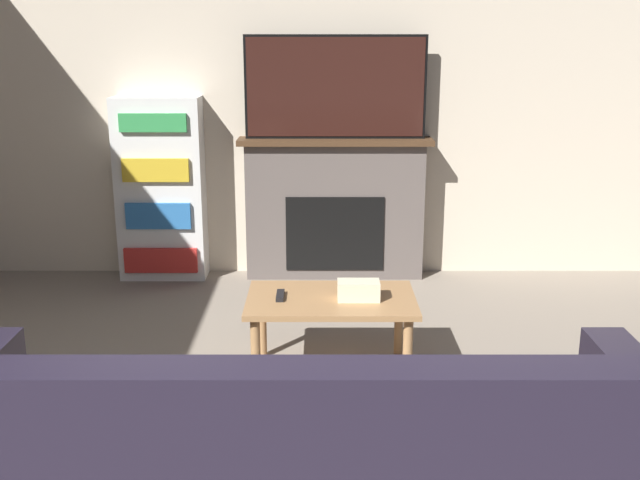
% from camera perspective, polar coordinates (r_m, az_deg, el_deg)
% --- Properties ---
extents(wall_back, '(6.23, 0.06, 2.70)m').
position_cam_1_polar(wall_back, '(5.60, -0.80, 11.01)').
color(wall_back, beige).
rests_on(wall_back, ground_plane).
extents(fireplace, '(1.41, 0.28, 1.05)m').
position_cam_1_polar(fireplace, '(5.58, 1.13, 2.46)').
color(fireplace, '#605651').
rests_on(fireplace, ground_plane).
extents(tv, '(1.30, 0.03, 0.73)m').
position_cam_1_polar(tv, '(5.43, 1.19, 11.56)').
color(tv, black).
rests_on(tv, fireplace).
extents(coffee_table, '(0.89, 0.56, 0.44)m').
position_cam_1_polar(coffee_table, '(3.98, 0.86, -5.22)').
color(coffee_table, '#A87A4C').
rests_on(coffee_table, ground_plane).
extents(tissue_box, '(0.22, 0.12, 0.10)m').
position_cam_1_polar(tissue_box, '(3.92, 2.96, -3.85)').
color(tissue_box, beige).
rests_on(tissue_box, coffee_table).
extents(remote_control, '(0.04, 0.15, 0.02)m').
position_cam_1_polar(remote_control, '(3.96, -3.04, -4.25)').
color(remote_control, black).
rests_on(remote_control, coffee_table).
extents(bookshelf, '(0.63, 0.29, 1.35)m').
position_cam_1_polar(bookshelf, '(5.65, -12.03, 3.76)').
color(bookshelf, white).
rests_on(bookshelf, ground_plane).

